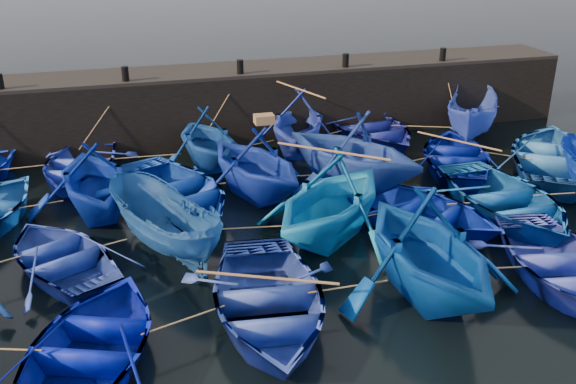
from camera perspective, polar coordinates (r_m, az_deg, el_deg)
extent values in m
plane|color=black|center=(15.69, 3.15, -6.90)|extent=(120.00, 120.00, 0.00)
cube|color=black|center=(24.61, -4.59, 7.80)|extent=(26.00, 2.50, 2.50)
cube|color=black|center=(24.28, -4.69, 10.78)|extent=(26.00, 2.50, 0.12)
cylinder|color=black|center=(23.21, -24.26, 8.95)|extent=(0.24, 0.24, 0.50)
cylinder|color=black|center=(22.93, -14.27, 10.15)|extent=(0.24, 0.24, 0.50)
cylinder|color=black|center=(23.35, -4.28, 11.04)|extent=(0.24, 0.24, 0.50)
cylinder|color=black|center=(24.43, 5.14, 11.58)|extent=(0.24, 0.24, 0.50)
cylinder|color=black|center=(26.08, 13.60, 11.81)|extent=(0.24, 0.24, 0.50)
imported|color=#2337C9|center=(21.79, -18.12, 2.37)|extent=(4.32, 5.26, 0.95)
imported|color=#104493|center=(21.62, -7.24, 4.79)|extent=(3.95, 4.39, 2.06)
imported|color=#233BBA|center=(22.73, 0.92, 6.26)|extent=(5.17, 5.50, 2.30)
imported|color=navy|center=(24.24, 7.21, 5.69)|extent=(4.46, 5.71, 1.08)
imported|color=blue|center=(25.17, 16.11, 6.51)|extent=(4.17, 4.92, 1.84)
imported|color=#072698|center=(18.69, -16.86, 1.22)|extent=(4.37, 4.87, 2.29)
imported|color=#0C37AF|center=(18.95, -10.04, 0.20)|extent=(5.28, 6.08, 1.06)
imported|color=#102CA4|center=(19.10, -2.96, 2.74)|extent=(5.07, 5.42, 2.30)
imported|color=#1D4097|center=(19.76, 5.78, 3.80)|extent=(6.23, 6.41, 2.57)
imported|color=#000D74|center=(22.13, 14.75, 3.14)|extent=(4.93, 5.62, 0.97)
imported|color=#1C5795|center=(22.87, 22.62, 3.04)|extent=(6.75, 7.14, 1.20)
imported|color=#1F3695|center=(16.31, -19.50, -5.37)|extent=(4.47, 5.01, 0.86)
imported|color=navy|center=(16.25, -11.05, -2.88)|extent=(3.32, 4.54, 1.65)
imported|color=blue|center=(16.50, 3.86, -0.48)|extent=(6.17, 6.11, 2.46)
imported|color=#041C9B|center=(17.86, 11.41, -1.55)|extent=(5.54, 5.87, 0.99)
imported|color=#0B4B94|center=(19.03, 18.75, -0.62)|extent=(3.86, 5.29, 1.08)
imported|color=#000B8D|center=(12.95, -16.96, -12.91)|extent=(4.76, 5.51, 0.96)
imported|color=#253D9C|center=(13.59, -1.87, -9.60)|extent=(4.13, 5.39, 1.04)
imported|color=#043D90|center=(14.35, 12.30, -4.74)|extent=(4.45, 5.08, 2.55)
imported|color=#2B3BAE|center=(16.22, 23.14, -5.85)|extent=(4.20, 5.31, 0.99)
cube|color=olive|center=(18.74, -2.14, 6.49)|extent=(0.57, 0.40, 0.26)
cylinder|color=tan|center=(21.92, -22.78, 2.00)|extent=(1.77, 0.10, 0.04)
cylinder|color=tan|center=(21.67, -12.66, 3.09)|extent=(2.37, 0.17, 0.04)
cylinder|color=tan|center=(22.29, -3.03, 4.24)|extent=(1.55, 0.55, 0.04)
cylinder|color=tan|center=(23.54, 4.15, 5.29)|extent=(1.10, 0.48, 0.04)
cylinder|color=tan|center=(24.69, 11.71, 5.73)|extent=(2.05, 0.82, 0.04)
cylinder|color=tan|center=(18.96, -21.48, -1.10)|extent=(1.42, 0.26, 0.04)
cylinder|color=tan|center=(18.90, -13.35, -0.09)|extent=(0.39, 0.04, 0.04)
cylinder|color=tan|center=(19.10, -6.45, 0.68)|extent=(0.63, 0.09, 0.04)
cylinder|color=tan|center=(19.61, 1.46, 1.47)|extent=(1.24, 0.18, 0.04)
cylinder|color=tan|center=(21.00, 10.45, 2.61)|extent=(2.14, 0.58, 0.04)
cylinder|color=tan|center=(22.45, 18.75, 3.11)|extent=(1.20, 1.12, 0.04)
cylinder|color=tan|center=(16.26, -15.25, -4.38)|extent=(0.66, 0.24, 0.04)
cylinder|color=tan|center=(16.44, -3.49, -3.19)|extent=(2.48, 0.43, 0.04)
cylinder|color=tan|center=(17.27, 7.73, -1.98)|extent=(0.76, 0.17, 0.04)
cylinder|color=tan|center=(18.40, 15.21, -0.98)|extent=(0.85, 0.16, 0.04)
cylinder|color=tan|center=(19.84, 22.57, -0.17)|extent=(1.27, 0.19, 0.04)
cylinder|color=tan|center=(13.12, -9.20, -11.14)|extent=(1.73, 0.58, 0.04)
cylinder|color=tan|center=(14.04, 5.40, -8.37)|extent=(1.82, 0.04, 0.04)
cylinder|color=tan|center=(15.38, 17.89, -6.45)|extent=(1.54, 0.34, 0.04)
cylinder|color=tan|center=(22.85, -16.15, 6.55)|extent=(1.83, 0.69, 2.09)
cylinder|color=tan|center=(23.06, -5.92, 7.52)|extent=(1.66, 0.83, 2.09)
cylinder|color=tan|center=(23.63, -2.01, 8.03)|extent=(1.75, 0.31, 2.09)
cylinder|color=tan|center=(24.82, 5.71, 8.71)|extent=(0.65, 0.22, 2.08)
cylinder|color=tan|center=(26.13, 14.18, 8.87)|extent=(0.49, 0.66, 2.08)
cylinder|color=#99724C|center=(22.40, 0.94, 9.14)|extent=(1.08, 2.84, 0.06)
cylinder|color=#99724C|center=(21.96, 14.89, 4.40)|extent=(1.77, 2.49, 0.06)
cylinder|color=#99724C|center=(16.02, 3.98, 3.63)|extent=(2.34, 1.97, 0.06)
cylinder|color=#99724C|center=(13.29, -1.90, -7.62)|extent=(2.74, 1.32, 0.06)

